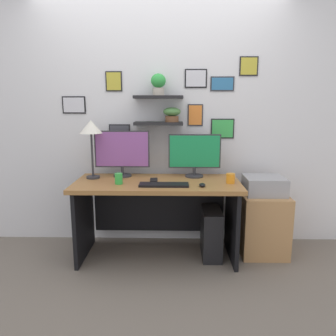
{
  "coord_description": "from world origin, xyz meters",
  "views": [
    {
      "loc": [
        0.16,
        -2.95,
        1.47
      ],
      "look_at": [
        0.1,
        0.05,
        0.87
      ],
      "focal_mm": 34.69,
      "sensor_mm": 36.0,
      "label": 1
    }
  ],
  "objects_px": {
    "keyboard": "(164,185)",
    "printer": "(264,185)",
    "monitor_left": "(122,152)",
    "desk_lamp": "(91,130)",
    "coffee_mug": "(231,178)",
    "pen_cup": "(119,179)",
    "desk": "(158,202)",
    "drawer_cabinet": "(262,223)",
    "monitor_right": "(195,154)",
    "computer_tower_right": "(211,233)",
    "computer_mouse": "(202,185)",
    "cell_phone": "(154,180)"
  },
  "relations": [
    {
      "from": "cell_phone",
      "to": "printer",
      "type": "height_order",
      "value": "printer"
    },
    {
      "from": "printer",
      "to": "drawer_cabinet",
      "type": "bearing_deg",
      "value": -90.0
    },
    {
      "from": "monitor_left",
      "to": "printer",
      "type": "distance_m",
      "value": 1.43
    },
    {
      "from": "pen_cup",
      "to": "printer",
      "type": "xyz_separation_m",
      "value": [
        1.38,
        0.22,
        -0.11
      ]
    },
    {
      "from": "desk",
      "to": "computer_mouse",
      "type": "relative_size",
      "value": 17.19
    },
    {
      "from": "coffee_mug",
      "to": "monitor_right",
      "type": "bearing_deg",
      "value": 139.99
    },
    {
      "from": "keyboard",
      "to": "drawer_cabinet",
      "type": "relative_size",
      "value": 0.73
    },
    {
      "from": "keyboard",
      "to": "drawer_cabinet",
      "type": "xyz_separation_m",
      "value": [
        0.97,
        0.28,
        -0.46
      ]
    },
    {
      "from": "keyboard",
      "to": "computer_tower_right",
      "type": "distance_m",
      "value": 0.72
    },
    {
      "from": "keyboard",
      "to": "desk_lamp",
      "type": "distance_m",
      "value": 0.89
    },
    {
      "from": "keyboard",
      "to": "desk_lamp",
      "type": "xyz_separation_m",
      "value": [
        -0.7,
        0.29,
        0.46
      ]
    },
    {
      "from": "cell_phone",
      "to": "coffee_mug",
      "type": "distance_m",
      "value": 0.72
    },
    {
      "from": "cell_phone",
      "to": "computer_tower_right",
      "type": "bearing_deg",
      "value": -5.84
    },
    {
      "from": "monitor_left",
      "to": "monitor_right",
      "type": "bearing_deg",
      "value": -0.01
    },
    {
      "from": "desk_lamp",
      "to": "coffee_mug",
      "type": "xyz_separation_m",
      "value": [
        1.31,
        -0.17,
        -0.42
      ]
    },
    {
      "from": "monitor_left",
      "to": "desk",
      "type": "bearing_deg",
      "value": -24.53
    },
    {
      "from": "coffee_mug",
      "to": "desk_lamp",
      "type": "bearing_deg",
      "value": 172.49
    },
    {
      "from": "cell_phone",
      "to": "computer_tower_right",
      "type": "relative_size",
      "value": 0.3
    },
    {
      "from": "drawer_cabinet",
      "to": "printer",
      "type": "bearing_deg",
      "value": 90.0
    },
    {
      "from": "desk",
      "to": "keyboard",
      "type": "xyz_separation_m",
      "value": [
        0.07,
        -0.22,
        0.22
      ]
    },
    {
      "from": "drawer_cabinet",
      "to": "desk",
      "type": "bearing_deg",
      "value": -176.31
    },
    {
      "from": "coffee_mug",
      "to": "pen_cup",
      "type": "xyz_separation_m",
      "value": [
        -1.02,
        -0.05,
        0.01
      ]
    },
    {
      "from": "desk_lamp",
      "to": "coffee_mug",
      "type": "bearing_deg",
      "value": -7.51
    },
    {
      "from": "monitor_right",
      "to": "coffee_mug",
      "type": "relative_size",
      "value": 5.71
    },
    {
      "from": "keyboard",
      "to": "printer",
      "type": "height_order",
      "value": "printer"
    },
    {
      "from": "coffee_mug",
      "to": "computer_tower_right",
      "type": "bearing_deg",
      "value": 157.61
    },
    {
      "from": "pen_cup",
      "to": "computer_mouse",
      "type": "bearing_deg",
      "value": -6.03
    },
    {
      "from": "coffee_mug",
      "to": "printer",
      "type": "xyz_separation_m",
      "value": [
        0.36,
        0.17,
        -0.11
      ]
    },
    {
      "from": "desk_lamp",
      "to": "drawer_cabinet",
      "type": "bearing_deg",
      "value": -0.13
    },
    {
      "from": "desk_lamp",
      "to": "drawer_cabinet",
      "type": "distance_m",
      "value": 1.9
    },
    {
      "from": "monitor_right",
      "to": "pen_cup",
      "type": "distance_m",
      "value": 0.79
    },
    {
      "from": "desk",
      "to": "coffee_mug",
      "type": "distance_m",
      "value": 0.73
    },
    {
      "from": "pen_cup",
      "to": "printer",
      "type": "bearing_deg",
      "value": 9.15
    },
    {
      "from": "computer_mouse",
      "to": "drawer_cabinet",
      "type": "height_order",
      "value": "computer_mouse"
    },
    {
      "from": "monitor_right",
      "to": "cell_phone",
      "type": "relative_size",
      "value": 3.67
    },
    {
      "from": "printer",
      "to": "desk_lamp",
      "type": "bearing_deg",
      "value": 179.87
    },
    {
      "from": "computer_mouse",
      "to": "drawer_cabinet",
      "type": "distance_m",
      "value": 0.84
    },
    {
      "from": "printer",
      "to": "keyboard",
      "type": "bearing_deg",
      "value": -163.74
    },
    {
      "from": "keyboard",
      "to": "drawer_cabinet",
      "type": "distance_m",
      "value": 1.11
    },
    {
      "from": "desk",
      "to": "desk_lamp",
      "type": "height_order",
      "value": "desk_lamp"
    },
    {
      "from": "desk",
      "to": "drawer_cabinet",
      "type": "relative_size",
      "value": 2.57
    },
    {
      "from": "desk_lamp",
      "to": "computer_tower_right",
      "type": "xyz_separation_m",
      "value": [
        1.16,
        -0.11,
        -0.98
      ]
    },
    {
      "from": "keyboard",
      "to": "computer_mouse",
      "type": "xyz_separation_m",
      "value": [
        0.34,
        -0.02,
        0.01
      ]
    },
    {
      "from": "monitor_left",
      "to": "printer",
      "type": "bearing_deg",
      "value": -3.99
    },
    {
      "from": "computer_tower_right",
      "to": "pen_cup",
      "type": "bearing_deg",
      "value": -172.3
    },
    {
      "from": "monitor_right",
      "to": "pen_cup",
      "type": "bearing_deg",
      "value": -155.59
    },
    {
      "from": "pen_cup",
      "to": "printer",
      "type": "distance_m",
      "value": 1.4
    },
    {
      "from": "desk_lamp",
      "to": "computer_tower_right",
      "type": "bearing_deg",
      "value": -5.38
    },
    {
      "from": "desk",
      "to": "cell_phone",
      "type": "distance_m",
      "value": 0.22
    },
    {
      "from": "desk_lamp",
      "to": "computer_tower_right",
      "type": "distance_m",
      "value": 1.52
    }
  ]
}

